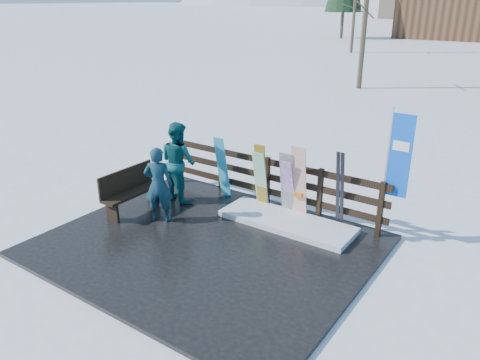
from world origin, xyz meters
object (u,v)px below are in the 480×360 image
Objects in this scene: bench at (130,189)px; snowboard_5 at (299,183)px; snowboard_0 at (222,167)px; snowboard_4 at (287,184)px; snowboard_2 at (261,177)px; person_back at (178,162)px; rental_flag at (396,161)px; snowboard_3 at (289,188)px; snowboard_1 at (261,180)px; person_front at (158,185)px.

bench is 0.91× the size of snowboard_5.
snowboard_4 is at bearing 0.00° from snowboard_0.
snowboard_2 is 0.94m from snowboard_5.
snowboard_0 is 1.05× the size of snowboard_4.
person_back is (-1.85, -0.65, 0.17)m from snowboard_2.
rental_flag is 1.40× the size of person_back.
snowboard_2 reaches higher than snowboard_3.
snowboard_1 is at bearing 0.00° from snowboard_0.
snowboard_2 reaches higher than snowboard_4.
person_front is 0.88× the size of person_back.
snowboard_3 is at bearing -0.00° from snowboard_2.
snowboard_2 is at bearing -174.49° from rental_flag.
person_front is at bearing -101.43° from snowboard_0.
snowboard_3 is 2.33m from rental_flag.
snowboard_4 is (-0.04, 0.00, 0.07)m from snowboard_3.
bench is at bearing -149.68° from snowboard_3.
snowboard_2 is at bearing 180.00° from snowboard_4.
snowboard_3 is at bearing -172.69° from rental_flag.
snowboard_1 is at bearing 180.00° from snowboard_3.
snowboard_4 is 0.56× the size of rental_flag.
snowboard_1 reaches higher than bench.
snowboard_1 reaches higher than snowboard_3.
snowboard_1 is 0.96m from snowboard_5.
snowboard_5 is 0.89× the size of person_back.
rental_flag reaches higher than snowboard_4.
person_front is at bearing -129.17° from snowboard_2.
snowboard_2 is 2.94m from rental_flag.
person_back reaches higher than snowboard_3.
person_back is at bearing -140.30° from snowboard_0.
person_back is at bearing -165.53° from snowboard_4.
person_back is (-1.83, -0.65, 0.26)m from snowboard_1.
snowboard_5 is at bearing 0.00° from snowboard_0.
bench is 2.88m from snowboard_1.
snowboard_1 is 0.71m from snowboard_3.
snowboard_4 is 2.33m from rental_flag.
snowboard_5 is at bearing -0.00° from snowboard_3.
bench is at bearing -142.68° from snowboard_2.
snowboard_1 is at bearing -158.51° from person_front.
person_back is at bearing -165.75° from snowboard_3.
snowboard_4 is at bearing 30.66° from bench.
person_front is at bearing -140.53° from snowboard_3.
snowboard_2 is 0.82× the size of person_back.
snowboard_0 is 0.82× the size of person_back.
person_back reaches higher than snowboard_0.
snowboard_0 is 1.03m from person_back.
rental_flag reaches higher than person_back.
rental_flag is 4.78m from person_back.
bench is 1.26m from person_back.
person_front reaches higher than snowboard_1.
bench is 0.81× the size of person_back.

